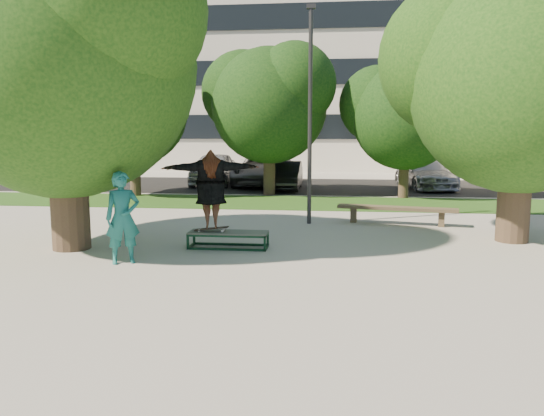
# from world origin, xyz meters

# --- Properties ---
(ground) EXTENTS (120.00, 120.00, 0.00)m
(ground) POSITION_xyz_m (0.00, 0.00, 0.00)
(ground) COLOR #AFACA1
(ground) RESTS_ON ground
(grass_strip) EXTENTS (30.00, 4.00, 0.02)m
(grass_strip) POSITION_xyz_m (1.00, 9.50, 0.01)
(grass_strip) COLOR #254B15
(grass_strip) RESTS_ON ground
(asphalt_strip) EXTENTS (40.00, 8.00, 0.01)m
(asphalt_strip) POSITION_xyz_m (0.00, 16.00, 0.01)
(asphalt_strip) COLOR black
(asphalt_strip) RESTS_ON ground
(tree_left) EXTENTS (6.96, 5.95, 7.12)m
(tree_left) POSITION_xyz_m (-4.29, 1.09, 4.42)
(tree_left) COLOR #38281E
(tree_left) RESTS_ON ground
(tree_right) EXTENTS (6.24, 5.33, 6.51)m
(tree_right) POSITION_xyz_m (5.92, 3.08, 4.09)
(tree_right) COLOR #38281E
(tree_right) RESTS_ON ground
(bg_tree_left) EXTENTS (5.28, 4.51, 5.77)m
(bg_tree_left) POSITION_xyz_m (-6.57, 11.07, 3.73)
(bg_tree_left) COLOR #38281E
(bg_tree_left) RESTS_ON ground
(bg_tree_mid) EXTENTS (5.76, 4.92, 6.24)m
(bg_tree_mid) POSITION_xyz_m (-1.08, 12.08, 4.02)
(bg_tree_mid) COLOR #38281E
(bg_tree_mid) RESTS_ON ground
(bg_tree_right) EXTENTS (5.04, 4.31, 5.43)m
(bg_tree_right) POSITION_xyz_m (4.43, 11.57, 3.49)
(bg_tree_right) COLOR #38281E
(bg_tree_right) RESTS_ON ground
(lamppost) EXTENTS (0.25, 0.15, 6.11)m
(lamppost) POSITION_xyz_m (1.00, 5.00, 3.15)
(lamppost) COLOR #2D2D30
(lamppost) RESTS_ON ground
(office_building) EXTENTS (30.00, 14.12, 16.00)m
(office_building) POSITION_xyz_m (-2.00, 31.98, 8.00)
(office_building) COLOR beige
(office_building) RESTS_ON ground
(grind_box) EXTENTS (1.80, 0.60, 0.38)m
(grind_box) POSITION_xyz_m (-0.68, 1.49, 0.19)
(grind_box) COLOR #11341F
(grind_box) RESTS_ON ground
(skater_rig) EXTENTS (2.27, 1.13, 1.86)m
(skater_rig) POSITION_xyz_m (-1.07, 1.49, 1.34)
(skater_rig) COLOR white
(skater_rig) RESTS_ON grind_box
(bystander) EXTENTS (0.81, 0.71, 1.86)m
(bystander) POSITION_xyz_m (-2.50, -0.15, 0.93)
(bystander) COLOR #1B6763
(bystander) RESTS_ON ground
(bench) EXTENTS (3.39, 1.12, 0.52)m
(bench) POSITION_xyz_m (3.50, 5.12, 0.43)
(bench) COLOR brown
(bench) RESTS_ON ground
(car_silver_a) EXTENTS (2.06, 4.83, 1.63)m
(car_silver_a) POSITION_xyz_m (-4.30, 16.08, 0.81)
(car_silver_a) COLOR #A5A6AA
(car_silver_a) RESTS_ON asphalt_strip
(car_dark) EXTENTS (1.39, 3.95, 1.30)m
(car_dark) POSITION_xyz_m (-0.50, 14.18, 0.65)
(car_dark) COLOR black
(car_dark) RESTS_ON asphalt_strip
(car_grey) EXTENTS (2.72, 5.72, 1.58)m
(car_grey) POSITION_xyz_m (-1.78, 16.04, 0.79)
(car_grey) COLOR #545358
(car_grey) RESTS_ON asphalt_strip
(car_silver_b) EXTENTS (2.65, 5.06, 1.40)m
(car_silver_b) POSITION_xyz_m (6.00, 15.42, 0.70)
(car_silver_b) COLOR #A5A5AA
(car_silver_b) RESTS_ON asphalt_strip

